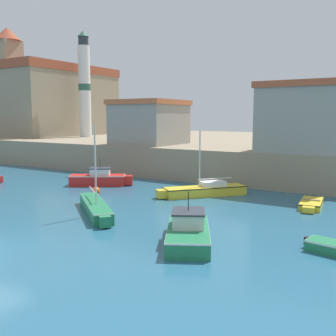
{
  "coord_description": "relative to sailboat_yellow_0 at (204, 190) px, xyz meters",
  "views": [
    {
      "loc": [
        15.34,
        -10.23,
        5.81
      ],
      "look_at": [
        0.24,
        14.35,
        2.0
      ],
      "focal_mm": 42.0,
      "sensor_mm": 36.0,
      "label": 1
    }
  ],
  "objects": [
    {
      "name": "sailboat_green_6",
      "position": [
        -3.17,
        -8.25,
        -0.02
      ],
      "size": [
        5.77,
        4.96,
        5.42
      ],
      "color": "#237A4C",
      "rests_on": "ground"
    },
    {
      "name": "motorboat_green_3",
      "position": [
        4.15,
        -10.05,
        0.11
      ],
      "size": [
        3.86,
        5.51,
        2.39
      ],
      "color": "#237A4C",
      "rests_on": "ground"
    },
    {
      "name": "quay_seawall",
      "position": [
        -2.73,
        24.47,
        1.03
      ],
      "size": [
        120.0,
        40.0,
        2.9
      ],
      "primitive_type": "cube",
      "color": "gray",
      "rests_on": "ground"
    },
    {
      "name": "harbor_shed_near_wharf",
      "position": [
        -10.73,
        8.71,
        4.8
      ],
      "size": [
        6.39,
        7.06,
        4.58
      ],
      "color": "gray",
      "rests_on": "quay_seawall"
    },
    {
      "name": "motorboat_red_7",
      "position": [
        -9.48,
        -0.72,
        0.15
      ],
      "size": [
        5.05,
        3.83,
        2.4
      ],
      "color": "red",
      "rests_on": "ground"
    },
    {
      "name": "lighthouse",
      "position": [
        -26.73,
        16.04,
        9.6
      ],
      "size": [
        1.69,
        1.69,
        14.61
      ],
      "color": "silver",
      "rests_on": "quay_seawall"
    },
    {
      "name": "dinghy_yellow_4",
      "position": [
        7.53,
        0.26,
        -0.19
      ],
      "size": [
        1.6,
        3.86,
        0.5
      ],
      "color": "yellow",
      "rests_on": "ground"
    },
    {
      "name": "church",
      "position": [
        -35.35,
        17.63,
        8.06
      ],
      "size": [
        14.86,
        18.36,
        16.6
      ],
      "color": "gray",
      "rests_on": "quay_seawall"
    },
    {
      "name": "sailboat_yellow_0",
      "position": [
        0.0,
        0.0,
        0.0
      ],
      "size": [
        5.27,
        5.9,
        4.76
      ],
      "color": "yellow",
      "rests_on": "ground"
    },
    {
      "name": "harbor_shed_mid_row",
      "position": [
        5.27,
        7.48,
        5.31
      ],
      "size": [
        6.92,
        6.12,
        5.61
      ],
      "color": "gray",
      "rests_on": "quay_seawall"
    },
    {
      "name": "mooring_buoy",
      "position": [
        -6.99,
        -3.95,
        -0.12
      ],
      "size": [
        0.6,
        0.6,
        0.6
      ],
      "primitive_type": "sphere",
      "color": "orange",
      "rests_on": "ground"
    }
  ]
}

